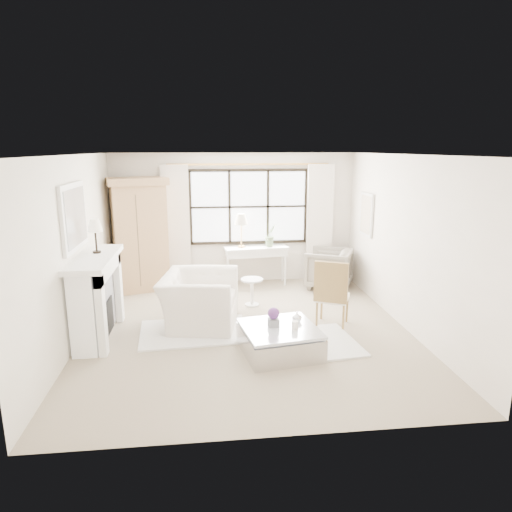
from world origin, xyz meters
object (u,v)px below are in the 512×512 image
object	(u,v)px
club_armchair	(199,300)
coffee_table	(280,340)
armoire	(140,234)
console_table	(256,265)

from	to	relation	value
club_armchair	coffee_table	xyz separation A→B (m)	(1.11, -1.18, -0.24)
armoire	console_table	world-z (taller)	armoire
console_table	coffee_table	bearing A→B (deg)	-97.72
console_table	coffee_table	distance (m)	3.34
armoire	club_armchair	bearing A→B (deg)	-76.60
coffee_table	armoire	bearing A→B (deg)	115.84
armoire	coffee_table	bearing A→B (deg)	-70.94
armoire	coffee_table	size ratio (longest dim) A/B	1.95
console_table	coffee_table	world-z (taller)	console_table
coffee_table	console_table	bearing A→B (deg)	79.84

